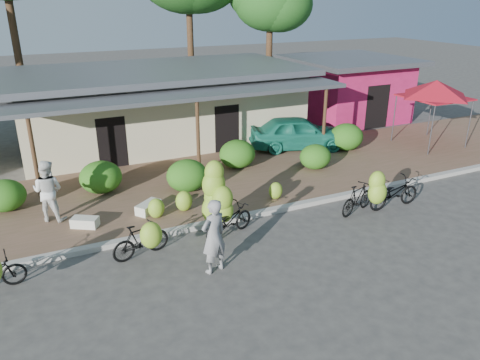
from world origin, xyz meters
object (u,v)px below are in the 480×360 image
object	(u,v)px
sack_near	(149,207)
sack_far	(85,222)
bike_far_right	(394,193)
bike_center	(221,205)
bike_left	(143,239)
teal_van	(298,133)
vendor	(214,236)
red_canopy	(436,89)
bike_right	(364,195)
bystander	(48,191)

from	to	relation	value
sack_near	sack_far	xyz separation A→B (m)	(-1.93, -0.19, -0.01)
bike_far_right	sack_far	distance (m)	9.55
bike_center	sack_far	world-z (taller)	bike_center
bike_left	teal_van	size ratio (longest dim) A/B	0.39
teal_van	vendor	bearing A→B (deg)	154.55
red_canopy	bike_center	size ratio (longest dim) A/B	1.64
bike_right	bystander	xyz separation A→B (m)	(-8.78, 3.50, 0.38)
vendor	teal_van	distance (m)	10.05
red_canopy	bystander	bearing A→B (deg)	-176.99
bike_far_right	vendor	distance (m)	6.71
bike_right	bike_far_right	size ratio (longest dim) A/B	0.87
sack_far	teal_van	xyz separation A→B (m)	(9.50, 3.71, 0.58)
red_canopy	bike_left	xyz separation A→B (m)	(-13.96, -4.00, -2.05)
teal_van	sack_far	bearing A→B (deg)	129.38
bike_right	vendor	world-z (taller)	vendor
bike_center	teal_van	size ratio (longest dim) A/B	0.51
bike_right	sack_far	xyz separation A→B (m)	(-7.95, 2.60, -0.41)
bike_center	vendor	bearing A→B (deg)	130.44
bike_left	bystander	distance (m)	3.76
sack_far	red_canopy	bearing A→B (deg)	6.59
vendor	teal_van	world-z (taller)	vendor
teal_van	bike_far_right	bearing A→B (deg)	-164.69
sack_near	bike_far_right	bearing A→B (deg)	-20.84
bike_right	bystander	size ratio (longest dim) A/B	0.89
bike_center	bystander	bearing A→B (deg)	36.66
bike_center	sack_near	distance (m)	2.63
red_canopy	bystander	world-z (taller)	red_canopy
bystander	vendor	bearing A→B (deg)	158.43
red_canopy	bike_left	world-z (taller)	red_canopy
bike_center	sack_near	bearing A→B (deg)	17.22
bike_left	red_canopy	bearing A→B (deg)	-85.64
bike_center	sack_near	xyz separation A→B (m)	(-1.60, 2.00, -0.59)
red_canopy	vendor	size ratio (longest dim) A/B	1.81
bike_center	bike_far_right	world-z (taller)	bike_center
bike_center	bike_far_right	bearing A→B (deg)	-119.06
bike_left	bike_far_right	world-z (taller)	bike_left
sack_far	bystander	xyz separation A→B (m)	(-0.82, 0.91, 0.79)
red_canopy	sack_far	world-z (taller)	red_canopy
teal_van	bike_center	bearing A→B (deg)	150.80
bike_far_right	bike_center	bearing A→B (deg)	82.30
bystander	teal_van	world-z (taller)	bystander
teal_van	bystander	bearing A→B (deg)	123.24
bike_right	teal_van	size ratio (longest dim) A/B	0.40
red_canopy	bike_center	xyz separation A→B (m)	(-11.58, -3.55, -1.76)
bike_right	bike_left	bearing A→B (deg)	68.41
bike_center	teal_van	distance (m)	8.13
bike_center	sack_near	world-z (taller)	bike_center
bike_right	bike_far_right	distance (m)	1.25
bike_center	sack_far	distance (m)	4.01
bike_center	red_canopy	bearing A→B (deg)	-94.33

